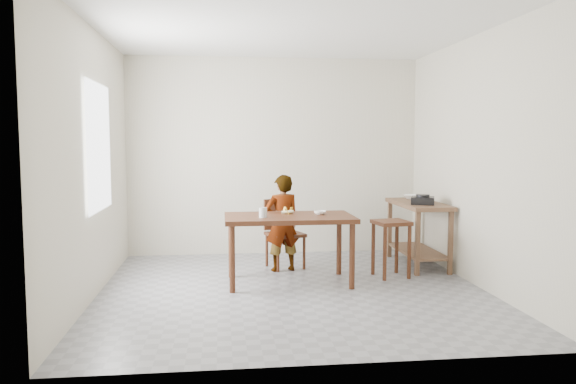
{
  "coord_description": "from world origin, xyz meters",
  "views": [
    {
      "loc": [
        -0.73,
        -5.74,
        1.56
      ],
      "look_at": [
        0.0,
        0.4,
        1.0
      ],
      "focal_mm": 35.0,
      "sensor_mm": 36.0,
      "label": 1
    }
  ],
  "objects": [
    {
      "name": "dining_chair",
      "position": [
        0.04,
        1.05,
        0.42
      ],
      "size": [
        0.51,
        0.51,
        0.84
      ],
      "primitive_type": null,
      "rotation": [
        0.0,
        0.0,
        0.32
      ],
      "color": "#442112",
      "rests_on": "floor"
    },
    {
      "name": "banana",
      "position": [
        -0.0,
        0.44,
        0.78
      ],
      "size": [
        0.16,
        0.12,
        0.05
      ],
      "primitive_type": null,
      "rotation": [
        0.0,
        0.0,
        -0.07
      ],
      "color": "gold",
      "rests_on": "dining_table"
    },
    {
      "name": "dining_table",
      "position": [
        0.0,
        0.3,
        0.38
      ],
      "size": [
        1.4,
        0.8,
        0.75
      ],
      "primitive_type": null,
      "color": "#442112",
      "rests_on": "floor"
    },
    {
      "name": "wall_right",
      "position": [
        2.02,
        0.0,
        1.35
      ],
      "size": [
        0.04,
        4.0,
        2.7
      ],
      "primitive_type": "cube",
      "color": "beige",
      "rests_on": "ground"
    },
    {
      "name": "serving_bowl",
      "position": [
        1.77,
        1.41,
        0.83
      ],
      "size": [
        0.29,
        0.29,
        0.06
      ],
      "primitive_type": "imported",
      "rotation": [
        0.0,
        0.0,
        -0.37
      ],
      "color": "white",
      "rests_on": "prep_counter"
    },
    {
      "name": "gas_burner",
      "position": [
        1.69,
        0.77,
        0.85
      ],
      "size": [
        0.35,
        0.35,
        0.09
      ],
      "primitive_type": "cube",
      "rotation": [
        0.0,
        0.0,
        -0.37
      ],
      "color": "black",
      "rests_on": "prep_counter"
    },
    {
      "name": "ceiling",
      "position": [
        0.0,
        0.0,
        2.72
      ],
      "size": [
        4.0,
        4.0,
        0.04
      ],
      "primitive_type": "cube",
      "color": "white",
      "rests_on": "wall_back"
    },
    {
      "name": "floor",
      "position": [
        0.0,
        0.0,
        -0.02
      ],
      "size": [
        4.0,
        4.0,
        0.04
      ],
      "primitive_type": "cube",
      "color": "gray",
      "rests_on": "ground"
    },
    {
      "name": "wall_back",
      "position": [
        0.0,
        2.02,
        1.35
      ],
      "size": [
        4.0,
        0.04,
        2.7
      ],
      "primitive_type": "cube",
      "color": "beige",
      "rests_on": "ground"
    },
    {
      "name": "small_bowl",
      "position": [
        0.35,
        0.35,
        0.77
      ],
      "size": [
        0.18,
        0.18,
        0.04
      ],
      "primitive_type": "imported",
      "rotation": [
        0.0,
        0.0,
        0.38
      ],
      "color": "white",
      "rests_on": "dining_table"
    },
    {
      "name": "glass_tumbler",
      "position": [
        -0.3,
        0.17,
        0.8
      ],
      "size": [
        0.11,
        0.11,
        0.11
      ],
      "primitive_type": "cylinder",
      "rotation": [
        0.0,
        0.0,
        0.38
      ],
      "color": "silver",
      "rests_on": "dining_table"
    },
    {
      "name": "prep_counter",
      "position": [
        1.72,
        1.0,
        0.4
      ],
      "size": [
        0.5,
        1.2,
        0.8
      ],
      "primitive_type": null,
      "color": "brown",
      "rests_on": "floor"
    },
    {
      "name": "wall_front",
      "position": [
        0.0,
        -2.02,
        1.35
      ],
      "size": [
        4.0,
        0.04,
        2.7
      ],
      "primitive_type": "cube",
      "color": "beige",
      "rests_on": "ground"
    },
    {
      "name": "stool",
      "position": [
        1.2,
        0.45,
        0.33
      ],
      "size": [
        0.43,
        0.43,
        0.65
      ],
      "primitive_type": null,
      "rotation": [
        0.0,
        0.0,
        0.17
      ],
      "color": "#442112",
      "rests_on": "floor"
    },
    {
      "name": "window_pane",
      "position": [
        -1.97,
        0.2,
        1.5
      ],
      "size": [
        0.02,
        1.1,
        1.3
      ],
      "primitive_type": "cube",
      "color": "white",
      "rests_on": "wall_left"
    },
    {
      "name": "child",
      "position": [
        -0.01,
        0.9,
        0.58
      ],
      "size": [
        0.47,
        0.36,
        1.16
      ],
      "primitive_type": "imported",
      "rotation": [
        0.0,
        0.0,
        3.36
      ],
      "color": "silver",
      "rests_on": "floor"
    },
    {
      "name": "wall_left",
      "position": [
        -2.02,
        0.0,
        1.35
      ],
      "size": [
        0.04,
        4.0,
        2.7
      ],
      "primitive_type": "cube",
      "color": "beige",
      "rests_on": "ground"
    }
  ]
}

